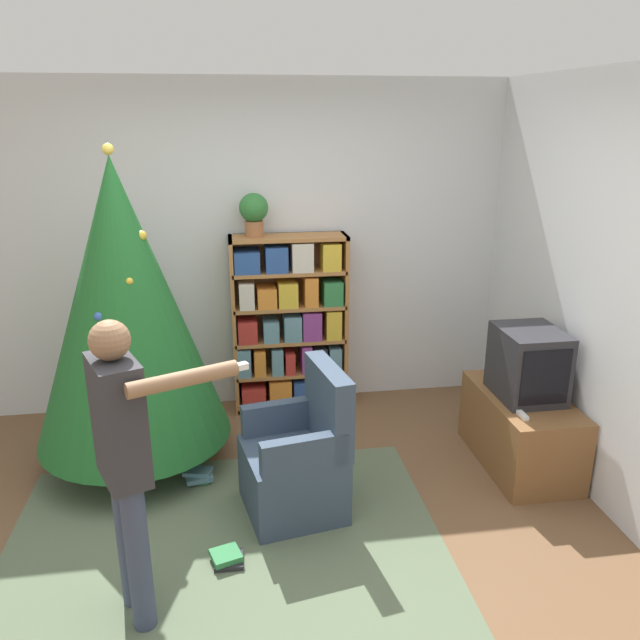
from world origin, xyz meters
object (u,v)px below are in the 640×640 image
object	(u,v)px
armchair	(299,462)
standing_person	(125,452)
television	(528,364)
christmas_tree	(124,305)
bookshelf	(289,327)
potted_plant	(254,212)

from	to	relation	value
armchair	standing_person	size ratio (longest dim) A/B	0.61
television	christmas_tree	xyz separation A→B (m)	(-2.62, 0.42, 0.40)
television	christmas_tree	size ratio (longest dim) A/B	0.22
bookshelf	standing_person	size ratio (longest dim) A/B	0.95
christmas_tree	potted_plant	bearing A→B (deg)	39.44
bookshelf	potted_plant	distance (m)	0.96
bookshelf	television	bearing A→B (deg)	-37.67
television	standing_person	xyz separation A→B (m)	(-2.44, -1.02, 0.14)
christmas_tree	armchair	bearing A→B (deg)	-33.77
christmas_tree	television	bearing A→B (deg)	-9.03
christmas_tree	standing_person	world-z (taller)	christmas_tree
television	armchair	xyz separation A→B (m)	(-1.57, -0.28, -0.43)
television	potted_plant	size ratio (longest dim) A/B	1.45
television	christmas_tree	world-z (taller)	christmas_tree
bookshelf	standing_person	xyz separation A→B (m)	(-0.96, -2.16, 0.19)
television	potted_plant	xyz separation A→B (m)	(-1.73, 1.15, 0.88)
standing_person	armchair	bearing A→B (deg)	107.50
television	christmas_tree	bearing A→B (deg)	170.97
bookshelf	television	distance (m)	1.86
potted_plant	standing_person	bearing A→B (deg)	-108.13
armchair	television	bearing A→B (deg)	89.91
armchair	standing_person	bearing A→B (deg)	-60.15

